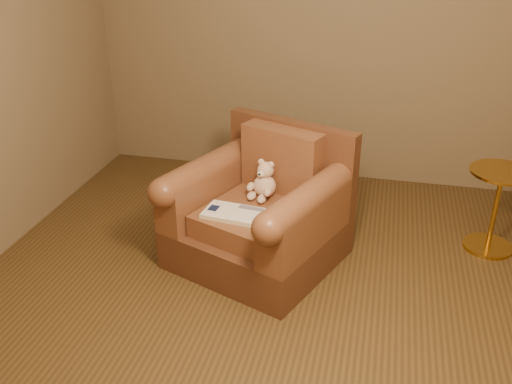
# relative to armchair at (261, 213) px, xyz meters

# --- Properties ---
(floor) EXTENTS (4.00, 4.00, 0.00)m
(floor) POSITION_rel_armchair_xyz_m (0.24, -0.52, -0.34)
(floor) COLOR #50381B
(floor) RESTS_ON ground
(room) EXTENTS (4.02, 4.02, 2.71)m
(room) POSITION_rel_armchair_xyz_m (0.24, -0.52, 1.38)
(room) COLOR #766248
(room) RESTS_ON ground
(armchair) EXTENTS (1.24, 1.22, 0.87)m
(armchair) POSITION_rel_armchair_xyz_m (0.00, 0.00, 0.00)
(armchair) COLOR #552F1C
(armchair) RESTS_ON floor
(teddy_bear) EXTENTS (0.19, 0.22, 0.26)m
(teddy_bear) POSITION_rel_armchair_xyz_m (-0.01, 0.09, 0.18)
(teddy_bear) COLOR beige
(teddy_bear) RESTS_ON armchair
(guidebook) EXTENTS (0.39, 0.26, 0.03)m
(guidebook) POSITION_rel_armchair_xyz_m (-0.13, -0.21, 0.09)
(guidebook) COLOR beige
(guidebook) RESTS_ON armchair
(side_table) EXTENTS (0.42, 0.42, 0.59)m
(side_table) POSITION_rel_armchair_xyz_m (1.53, 0.48, -0.02)
(side_table) COLOR gold
(side_table) RESTS_ON floor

